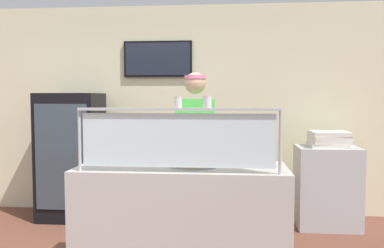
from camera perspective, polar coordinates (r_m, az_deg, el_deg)
shop_rear_unit at (r=5.28m, az=0.99°, el=2.11°), size 6.11×0.13×2.70m
serving_counter at (r=3.44m, az=-1.41°, el=-13.81°), size 1.71×0.69×0.95m
sneeze_guard at (r=3.01m, az=-2.06°, el=-1.21°), size 1.54×0.06×0.49m
pizza_tray at (r=3.34m, az=0.22°, el=-5.65°), size 0.43×0.43×0.04m
pizza_server at (r=3.32m, az=0.65°, el=-5.34°), size 0.09×0.28×0.01m
parmesan_shaker at (r=3.00m, az=-2.00°, el=2.99°), size 0.06×0.06×0.09m
pepper_flake_shaker at (r=2.98m, az=2.20°, el=3.02°), size 0.06×0.06×0.09m
worker_figure at (r=3.99m, az=0.51°, el=-3.54°), size 0.41×0.50×1.76m
drink_fridge at (r=5.25m, az=-16.75°, el=-4.37°), size 0.73×0.60×1.57m
prep_shelf at (r=5.02m, az=18.55°, el=-8.41°), size 0.70×0.55×0.94m
pizza_box_stack at (r=4.93m, az=18.78°, el=-2.04°), size 0.44×0.43×0.18m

